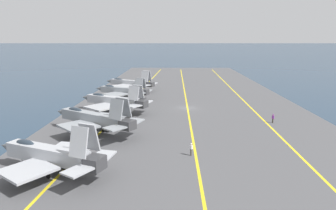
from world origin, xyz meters
TOP-DOWN VIEW (x-y plane):
  - ground_plane at (0.00, 0.00)m, footprint 2000.00×2000.00m
  - carrier_deck at (0.00, 0.00)m, footprint 190.79×52.78m
  - deck_stripe_foul_line at (0.00, -14.52)m, footprint 171.70×3.14m
  - deck_stripe_centerline at (0.00, 0.00)m, footprint 171.71×0.36m
  - deck_stripe_edge_line at (0.00, 14.52)m, footprint 171.51×9.02m
  - parked_jet_nearest at (-34.04, 17.40)m, footprint 12.13×15.38m
  - parked_jet_second at (-19.08, 16.28)m, footprint 13.07×16.83m
  - parked_jet_third at (-4.19, 15.94)m, footprint 13.97×16.74m
  - parked_jet_fourth at (10.02, 16.55)m, footprint 11.95×15.78m
  - parked_jet_fifth at (23.13, 16.44)m, footprint 13.30×16.88m
  - crew_white_vest at (-28.32, 0.64)m, footprint 0.45×0.45m
  - crew_purple_vest at (-11.97, -15.49)m, footprint 0.44×0.46m

SIDE VIEW (x-z plane):
  - ground_plane at x=0.00m, z-range 0.00..0.00m
  - carrier_deck at x=0.00m, z-range 0.00..0.40m
  - deck_stripe_foul_line at x=0.00m, z-range 0.40..0.41m
  - deck_stripe_centerline at x=0.00m, z-range 0.40..0.41m
  - deck_stripe_edge_line at x=0.00m, z-range 0.40..0.41m
  - crew_purple_vest at x=-11.97m, z-range 0.49..2.24m
  - crew_white_vest at x=-28.32m, z-range 0.49..2.27m
  - parked_jet_fourth at x=10.02m, z-range -0.18..5.53m
  - parked_jet_nearest at x=-34.04m, z-range -0.52..5.94m
  - parked_jet_fifth at x=23.13m, z-range -0.38..5.90m
  - parked_jet_third at x=-4.19m, z-range -0.24..5.97m
  - parked_jet_second at x=-19.08m, z-range -0.24..6.36m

